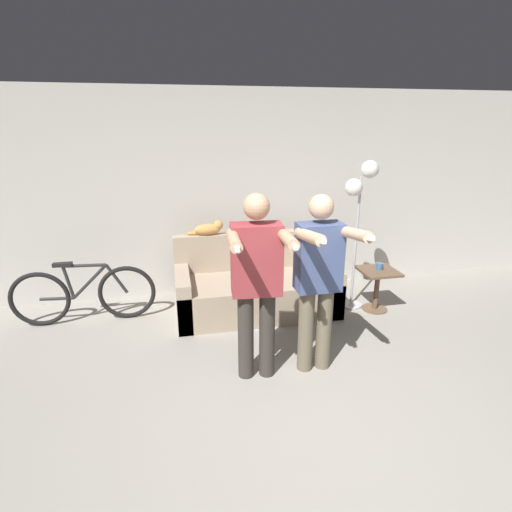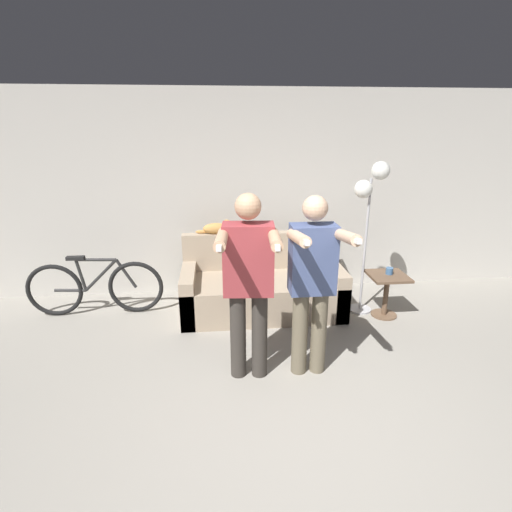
{
  "view_description": "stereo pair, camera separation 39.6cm",
  "coord_description": "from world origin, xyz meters",
  "px_view_note": "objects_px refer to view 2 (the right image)",
  "views": [
    {
      "loc": [
        -1.04,
        -1.97,
        2.18
      ],
      "look_at": [
        -0.26,
        1.71,
        0.93
      ],
      "focal_mm": 28.0,
      "sensor_mm": 36.0,
      "label": 1
    },
    {
      "loc": [
        -0.65,
        -2.03,
        2.18
      ],
      "look_at": [
        -0.26,
        1.71,
        0.93
      ],
      "focal_mm": 28.0,
      "sensor_mm": 36.0,
      "label": 2
    }
  ],
  "objects_px": {
    "person_left": "(248,277)",
    "cup": "(389,271)",
    "floor_lamp": "(370,196)",
    "side_table": "(387,287)",
    "bicycle": "(95,287)",
    "person_right": "(313,277)",
    "cat": "(218,228)",
    "couch": "(262,288)"
  },
  "relations": [
    {
      "from": "person_right",
      "to": "cat",
      "type": "relative_size",
      "value": 3.69
    },
    {
      "from": "cat",
      "to": "floor_lamp",
      "type": "distance_m",
      "value": 1.83
    },
    {
      "from": "floor_lamp",
      "to": "side_table",
      "type": "xyz_separation_m",
      "value": [
        0.23,
        -0.17,
        -1.04
      ]
    },
    {
      "from": "person_left",
      "to": "floor_lamp",
      "type": "height_order",
      "value": "floor_lamp"
    },
    {
      "from": "couch",
      "to": "side_table",
      "type": "bearing_deg",
      "value": -11.87
    },
    {
      "from": "couch",
      "to": "floor_lamp",
      "type": "bearing_deg",
      "value": -6.11
    },
    {
      "from": "floor_lamp",
      "to": "couch",
      "type": "bearing_deg",
      "value": 173.89
    },
    {
      "from": "cup",
      "to": "bicycle",
      "type": "xyz_separation_m",
      "value": [
        -3.42,
        0.38,
        -0.22
      ]
    },
    {
      "from": "floor_lamp",
      "to": "person_left",
      "type": "bearing_deg",
      "value": -140.95
    },
    {
      "from": "floor_lamp",
      "to": "bicycle",
      "type": "bearing_deg",
      "value": 175.88
    },
    {
      "from": "floor_lamp",
      "to": "bicycle",
      "type": "height_order",
      "value": "floor_lamp"
    },
    {
      "from": "person_right",
      "to": "cup",
      "type": "height_order",
      "value": "person_right"
    },
    {
      "from": "couch",
      "to": "person_right",
      "type": "xyz_separation_m",
      "value": [
        0.28,
        -1.33,
        0.66
      ]
    },
    {
      "from": "bicycle",
      "to": "floor_lamp",
      "type": "bearing_deg",
      "value": -4.12
    },
    {
      "from": "cat",
      "to": "floor_lamp",
      "type": "height_order",
      "value": "floor_lamp"
    },
    {
      "from": "floor_lamp",
      "to": "bicycle",
      "type": "xyz_separation_m",
      "value": [
        -3.17,
        0.23,
        -1.07
      ]
    },
    {
      "from": "floor_lamp",
      "to": "side_table",
      "type": "bearing_deg",
      "value": -36.98
    },
    {
      "from": "cat",
      "to": "bicycle",
      "type": "distance_m",
      "value": 1.61
    },
    {
      "from": "person_left",
      "to": "cup",
      "type": "bearing_deg",
      "value": 35.94
    },
    {
      "from": "person_left",
      "to": "floor_lamp",
      "type": "bearing_deg",
      "value": 43.74
    },
    {
      "from": "person_right",
      "to": "floor_lamp",
      "type": "height_order",
      "value": "floor_lamp"
    },
    {
      "from": "couch",
      "to": "cat",
      "type": "height_order",
      "value": "cat"
    },
    {
      "from": "person_right",
      "to": "cup",
      "type": "distance_m",
      "value": 1.62
    },
    {
      "from": "floor_lamp",
      "to": "cup",
      "type": "distance_m",
      "value": 0.9
    },
    {
      "from": "person_right",
      "to": "side_table",
      "type": "relative_size",
      "value": 3.16
    },
    {
      "from": "cat",
      "to": "bicycle",
      "type": "relative_size",
      "value": 0.28
    },
    {
      "from": "person_right",
      "to": "side_table",
      "type": "height_order",
      "value": "person_right"
    },
    {
      "from": "cat",
      "to": "side_table",
      "type": "distance_m",
      "value": 2.13
    },
    {
      "from": "person_left",
      "to": "cat",
      "type": "xyz_separation_m",
      "value": [
        -0.24,
        1.65,
        0.01
      ]
    },
    {
      "from": "side_table",
      "to": "cup",
      "type": "bearing_deg",
      "value": 47.36
    },
    {
      "from": "person_right",
      "to": "cup",
      "type": "relative_size",
      "value": 19.77
    },
    {
      "from": "person_right",
      "to": "bicycle",
      "type": "bearing_deg",
      "value": 147.41
    },
    {
      "from": "person_right",
      "to": "floor_lamp",
      "type": "xyz_separation_m",
      "value": [
        0.93,
        1.2,
        0.47
      ]
    },
    {
      "from": "person_left",
      "to": "bicycle",
      "type": "height_order",
      "value": "person_left"
    },
    {
      "from": "person_left",
      "to": "bicycle",
      "type": "relative_size",
      "value": 1.06
    },
    {
      "from": "cat",
      "to": "couch",
      "type": "bearing_deg",
      "value": -32.77
    },
    {
      "from": "person_right",
      "to": "couch",
      "type": "bearing_deg",
      "value": 101.57
    },
    {
      "from": "couch",
      "to": "person_left",
      "type": "xyz_separation_m",
      "value": [
        -0.27,
        -1.33,
        0.68
      ]
    },
    {
      "from": "floor_lamp",
      "to": "cat",
      "type": "bearing_deg",
      "value": 165.08
    },
    {
      "from": "person_left",
      "to": "cup",
      "type": "height_order",
      "value": "person_left"
    },
    {
      "from": "person_right",
      "to": "floor_lamp",
      "type": "relative_size",
      "value": 0.91
    },
    {
      "from": "couch",
      "to": "floor_lamp",
      "type": "distance_m",
      "value": 1.65
    }
  ]
}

